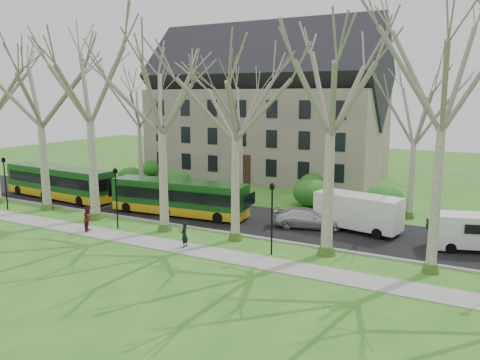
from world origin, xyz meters
The scene contains 16 objects.
ground centered at (0.00, 0.00, 0.00)m, with size 120.00×120.00×0.00m, color #367621.
sidewalk centered at (0.00, -2.50, 0.03)m, with size 70.00×2.00×0.06m, color gray.
road centered at (0.00, 5.50, 0.03)m, with size 80.00×8.00×0.06m, color black.
curb centered at (0.00, 1.50, 0.07)m, with size 80.00×0.25×0.14m, color #A5A39E.
building centered at (-6.00, 24.00, 8.07)m, with size 26.50×12.20×16.00m.
tree_row_verge centered at (0.00, 0.30, 7.00)m, with size 49.00×7.00×14.00m.
tree_row_far centered at (-1.33, 11.00, 6.00)m, with size 33.00×7.00×12.00m.
lamp_row centered at (0.00, -1.00, 2.57)m, with size 36.22×0.22×4.30m.
hedges centered at (-4.67, 14.00, 1.00)m, with size 30.60×8.60×2.00m.
bus_lead centered at (-17.49, 3.99, 1.55)m, with size 11.93×2.49×2.98m, color #134415, non-canonical shape.
bus_follow centered at (-4.26, 4.13, 1.46)m, with size 11.17×2.33×2.79m, color #134415, non-canonical shape.
sedan centered at (5.95, 5.41, 0.75)m, with size 1.92×4.72×1.37m, color silver.
van_a centered at (9.32, 6.24, 1.34)m, with size 5.86×2.13×2.56m, color silver, non-canonical shape.
van_b centered at (16.75, 5.43, 1.18)m, with size 5.11×1.86×2.23m, color silver, non-canonical shape.
pedestrian_a centered at (0.68, -2.36, 0.88)m, with size 0.60×0.39×1.65m, color black.
pedestrian_b centered at (-7.26, -2.51, 0.92)m, with size 0.84×0.65×1.72m, color #5A141B.
Camera 1 is at (16.76, -25.46, 9.43)m, focal length 35.00 mm.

